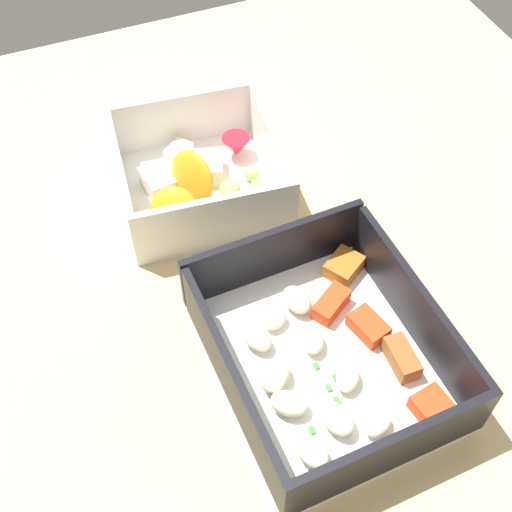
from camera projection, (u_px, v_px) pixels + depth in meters
The scene contains 4 objects.
table_surface at pixel (261, 287), 57.89cm from camera, with size 80.00×80.00×2.00cm, color tan.
pasta_container at pixel (327, 354), 50.67cm from camera, with size 19.21×16.40×6.01cm.
fruit_bowl at pixel (199, 177), 61.57cm from camera, with size 15.63×15.78×6.11cm.
paper_cup_liner at pixel (172, 118), 68.77cm from camera, with size 3.96×3.96×1.48cm, color white.
Camera 1 is at (30.88, -12.96, 48.30)cm, focal length 47.49 mm.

